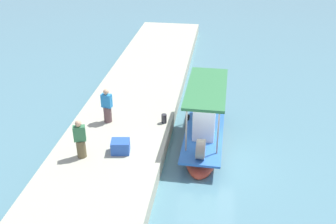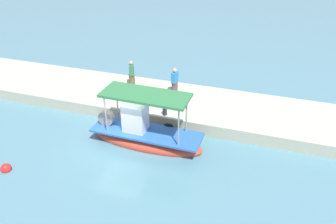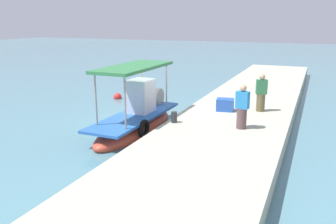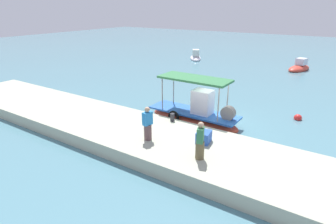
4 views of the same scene
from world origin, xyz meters
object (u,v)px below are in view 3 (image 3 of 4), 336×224
Objects in this scene: fisherman_by_crate at (242,109)px; cargo_crate at (225,105)px; main_fishing_boat at (136,119)px; fisherman_near_bollard at (261,94)px; marker_buoy at (118,97)px; mooring_bollard at (174,117)px.

fisherman_by_crate is 2.23× the size of cargo_crate.
fisherman_near_bollard is (2.71, -4.67, 0.92)m from main_fishing_boat.
marker_buoy is at bearing 37.75° from main_fishing_boat.
mooring_bollard is at bearing -102.24° from main_fishing_boat.
fisherman_near_bollard is 3.41× the size of marker_buoy.
cargo_crate is 7.82m from marker_buoy.
fisherman_near_bollard is at bearing -69.95° from cargo_crate.
mooring_bollard is 8.07m from marker_buoy.
fisherman_by_crate reaches higher than mooring_bollard.
fisherman_by_crate is at bearing -91.96° from main_fishing_boat.
fisherman_by_crate is at bearing -152.93° from cargo_crate.
fisherman_by_crate is (-0.15, -4.43, 0.91)m from main_fishing_boat.
mooring_bollard is 0.59× the size of cargo_crate.
main_fishing_boat is at bearing 88.04° from fisherman_by_crate.
cargo_crate is at bearing -112.20° from marker_buoy.
marker_buoy is (2.94, 7.20, -0.85)m from cargo_crate.
mooring_bollard is at bearing 137.92° from fisherman_near_bollard.
cargo_crate is 1.52× the size of marker_buoy.
marker_buoy is (2.41, 8.64, -1.33)m from fisherman_near_bollard.
cargo_crate reaches higher than marker_buoy.
fisherman_near_bollard is at bearing -105.60° from marker_buoy.
main_fishing_boat is 3.50× the size of fisherman_near_bollard.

